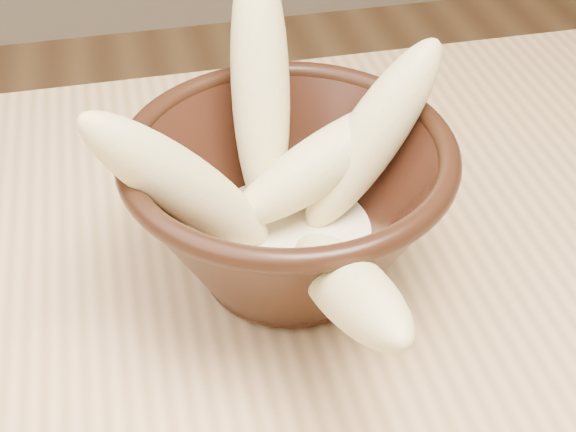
# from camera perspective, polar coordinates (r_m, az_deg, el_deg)

# --- Properties ---
(bowl) EXTENTS (0.18, 0.18, 0.10)m
(bowl) POSITION_cam_1_polar(r_m,az_deg,el_deg) (0.45, 0.00, 0.84)
(bowl) COLOR black
(bowl) RESTS_ON table
(milk_puddle) EXTENTS (0.10, 0.10, 0.01)m
(milk_puddle) POSITION_cam_1_polar(r_m,az_deg,el_deg) (0.46, -0.00, -1.52)
(milk_puddle) COLOR beige
(milk_puddle) RESTS_ON bowl
(banana_upright) EXTENTS (0.05, 0.11, 0.15)m
(banana_upright) POSITION_cam_1_polar(r_m,az_deg,el_deg) (0.46, -1.98, 9.41)
(banana_upright) COLOR #D2C27C
(banana_upright) RESTS_ON bowl
(banana_left) EXTENTS (0.12, 0.05, 0.12)m
(banana_left) POSITION_cam_1_polar(r_m,az_deg,el_deg) (0.41, -7.57, 2.25)
(banana_left) COLOR #D2C27C
(banana_left) RESTS_ON bowl
(banana_right) EXTENTS (0.11, 0.07, 0.12)m
(banana_right) POSITION_cam_1_polar(r_m,az_deg,el_deg) (0.45, 5.97, 5.66)
(banana_right) COLOR #D2C27C
(banana_right) RESTS_ON bowl
(banana_across) EXTENTS (0.14, 0.07, 0.07)m
(banana_across) POSITION_cam_1_polar(r_m,az_deg,el_deg) (0.45, 2.79, 3.98)
(banana_across) COLOR #D2C27C
(banana_across) RESTS_ON bowl
(banana_front) EXTENTS (0.04, 0.15, 0.10)m
(banana_front) POSITION_cam_1_polar(r_m,az_deg,el_deg) (0.38, 4.13, -4.91)
(banana_front) COLOR #D2C27C
(banana_front) RESTS_ON bowl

